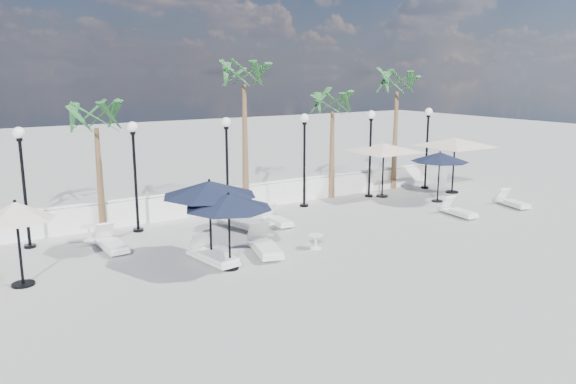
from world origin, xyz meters
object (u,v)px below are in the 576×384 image
lounger_1 (212,255)px  parasol_cream_sq_a (384,144)px  lounger_4 (276,219)px  lounger_7 (459,211)px  lounger_3 (111,243)px  parasol_navy_right (440,157)px  parasol_navy_mid (229,202)px  parasol_cream_sq_b (455,138)px  lounger_6 (513,202)px  lounger_5 (241,221)px  lounger_2 (265,246)px  parasol_navy_left (209,189)px  parasol_cream_small (16,212)px

lounger_1 → parasol_cream_sq_a: 11.25m
lounger_4 → lounger_7: (6.62, -2.69, -0.00)m
lounger_3 → parasol_navy_right: size_ratio=0.74×
lounger_1 → parasol_navy_right: size_ratio=0.83×
parasol_navy_mid → lounger_1: bearing=106.7°
lounger_1 → parasol_cream_sq_a: bearing=13.5°
lounger_1 → parasol_cream_sq_b: parasol_cream_sq_b is taller
lounger_6 → lounger_1: bearing=-166.9°
lounger_5 → lounger_7: (7.90, -3.01, -0.05)m
lounger_2 → parasol_cream_sq_a: (8.51, 4.23, 2.13)m
lounger_1 → lounger_6: (13.49, -0.22, -0.04)m
lounger_3 → lounger_2: bearing=-38.4°
lounger_3 → lounger_7: (12.54, -2.88, -0.02)m
lounger_5 → lounger_1: bearing=-144.4°
parasol_navy_right → lounger_7: bearing=-118.6°
parasol_navy_right → parasol_cream_sq_a: size_ratio=0.47×
lounger_6 → parasol_cream_sq_a: size_ratio=0.32×
parasol_cream_sq_a → lounger_2: bearing=-153.6°
lounger_3 → parasol_cream_sq_b: parasol_cream_sq_b is taller
lounger_5 → parasol_navy_left: bearing=-146.1°
parasol_cream_sq_a → parasol_cream_sq_b: 3.49m
lounger_3 → lounger_6: size_ratio=1.07×
lounger_1 → lounger_7: size_ratio=1.23×
lounger_6 → parasol_navy_right: parasol_navy_right is taller
lounger_7 → parasol_cream_small: 15.45m
parasol_navy_mid → lounger_3: bearing=124.1°
lounger_1 → lounger_2: size_ratio=0.95×
lounger_6 → lounger_7: bearing=-168.5°
lounger_7 → parasol_cream_sq_b: bearing=50.2°
lounger_5 → parasol_cream_sq_a: 8.14m
lounger_4 → parasol_navy_left: size_ratio=0.60×
parasol_navy_right → parasol_cream_sq_b: bearing=25.6°
lounger_4 → parasol_navy_mid: parasol_navy_mid is taller
lounger_1 → parasol_navy_right: bearing=1.8°
lounger_2 → parasol_navy_mid: bearing=-141.8°
lounger_3 → lounger_7: lounger_3 is taller
lounger_2 → parasol_navy_right: (9.86, 2.20, 1.68)m
parasol_cream_sq_a → parasol_cream_small: size_ratio=2.28×
parasol_navy_left → parasol_navy_right: bearing=9.2°
lounger_2 → parasol_cream_sq_a: size_ratio=0.41×
parasol_navy_right → parasol_cream_small: parasol_cream_small is taller
parasol_navy_right → parasol_cream_small: (-16.51, -1.08, 0.04)m
parasol_navy_right → parasol_navy_mid: bearing=-166.0°
parasol_cream_small → parasol_cream_sq_a: bearing=11.6°
lounger_1 → lounger_7: 10.38m
lounger_6 → parasol_navy_right: 3.49m
parasol_navy_left → lounger_3: bearing=131.7°
lounger_1 → parasol_navy_left: size_ratio=0.73×
parasol_cream_sq_a → lounger_7: bearing=-88.0°
lounger_4 → parasol_navy_right: bearing=-1.9°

